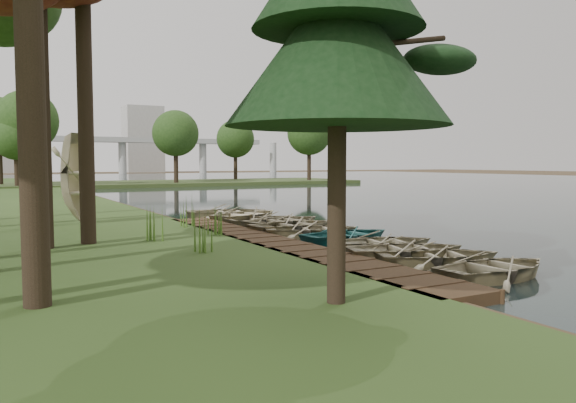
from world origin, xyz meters
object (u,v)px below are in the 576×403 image
boardwalk (273,246)px  rowboat_1 (439,253)px  rowboat_0 (497,264)px  rowboat_2 (407,247)px  pine_tree (338,3)px  stored_rowboat (79,214)px

boardwalk → rowboat_1: (2.49, -4.51, 0.24)m
boardwalk → rowboat_0: rowboat_0 is taller
rowboat_2 → pine_tree: bearing=145.4°
boardwalk → rowboat_0: size_ratio=4.97×
rowboat_0 → rowboat_1: bearing=-1.4°
pine_tree → boardwalk: bearing=70.9°
rowboat_1 → pine_tree: (-4.99, -2.73, 4.98)m
rowboat_1 → rowboat_2: size_ratio=0.97×
boardwalk → rowboat_1: size_ratio=4.92×
rowboat_1 → rowboat_2: (-0.09, 1.15, 0.01)m
rowboat_1 → pine_tree: bearing=140.1°
rowboat_1 → stored_rowboat: (-6.95, 12.68, 0.28)m
boardwalk → pine_tree: bearing=-109.1°
rowboat_2 → boardwalk: bearing=52.6°
rowboat_2 → rowboat_0: bearing=-160.8°
pine_tree → rowboat_0: bearing=10.1°
boardwalk → stored_rowboat: 9.32m
rowboat_0 → stored_rowboat: (-6.97, 14.51, 0.29)m
boardwalk → rowboat_1: rowboat_1 is taller
rowboat_0 → stored_rowboat: 16.10m
rowboat_0 → rowboat_2: size_ratio=0.96×
rowboat_0 → pine_tree: (-5.01, -0.89, 4.98)m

